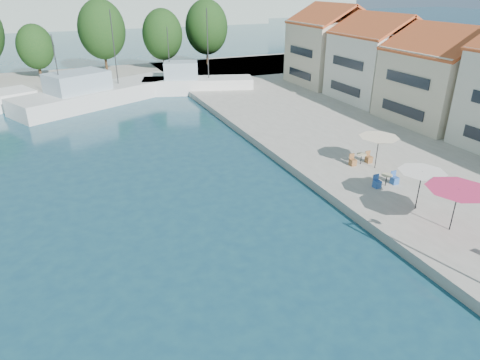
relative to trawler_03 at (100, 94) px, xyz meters
name	(u,v)px	position (x,y,z in m)	size (l,w,h in m)	color
quay_right	(444,135)	(26.12, -24.54, -0.77)	(32.00, 92.00, 0.60)	gray
quay_far	(60,82)	(-3.88, 12.46, -0.77)	(90.00, 16.00, 0.60)	gray
hill_east	(177,1)	(44.12, 125.46, 4.93)	(140.00, 40.00, 12.00)	#8F9C90
building_04	(445,73)	(28.12, -21.54, 3.95)	(9.00, 8.80, 9.20)	beige
building_05	(379,56)	(28.12, -12.54, 4.19)	(8.40, 8.80, 9.70)	silver
building_06	(331,44)	(28.12, -3.54, 4.43)	(9.00, 8.80, 10.20)	beige
trawler_03	(100,94)	(0.00, 0.00, 0.00)	(20.30, 13.56, 10.20)	silver
trawler_04	(195,84)	(11.38, 0.47, 0.00)	(13.75, 7.19, 10.20)	silver
tree_05	(35,47)	(-6.16, 15.08, 3.57)	(4.73, 4.73, 7.00)	#3F2B19
tree_06	(102,30)	(2.91, 17.15, 5.24)	(6.68, 6.68, 9.89)	#3F2B19
tree_07	(162,35)	(11.05, 14.47, 4.48)	(5.80, 5.80, 8.58)	#3F2B19
tree_08	(207,27)	(18.34, 15.83, 5.12)	(6.54, 6.54, 9.68)	#3F2B19
umbrella_pink	(458,194)	(13.51, -36.73, 1.65)	(3.30, 3.30, 2.37)	black
umbrella_white	(422,176)	(13.54, -34.24, 1.62)	(2.64, 2.64, 2.34)	black
umbrella_cream	(379,140)	(15.33, -28.49, 1.57)	(2.74, 2.74, 2.29)	black
cafe_table_02	(386,181)	(14.05, -31.10, -0.18)	(1.82, 0.70, 0.76)	black
cafe_table_03	(361,160)	(14.84, -27.53, -0.18)	(1.82, 0.70, 0.76)	black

